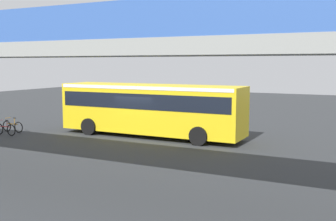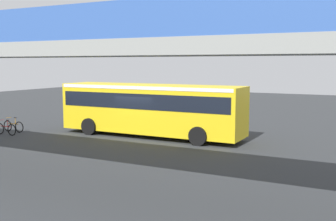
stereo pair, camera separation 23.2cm
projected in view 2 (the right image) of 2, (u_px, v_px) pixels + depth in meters
The scene contains 9 objects.
ground at pixel (140, 137), 24.60m from camera, with size 80.00×80.00×0.00m, color #2D3033.
city_bus at pixel (150, 106), 24.65m from camera, with size 11.54×2.85×3.15m.
bicycle_red at pixel (6, 129), 25.28m from camera, with size 1.77×0.44×0.96m.
bicycle_orange at pixel (13, 126), 26.38m from camera, with size 1.77×0.44×0.96m.
traffic_sign at pixel (174, 100), 28.19m from camera, with size 0.08×0.60×2.80m.
lane_dash_leftmost at pixel (222, 134), 25.70m from camera, with size 2.00×0.20×0.01m, color silver.
lane_dash_left at pixel (166, 129), 27.52m from camera, with size 2.00×0.20×0.01m, color silver.
lane_dash_centre at pixel (117, 125), 29.35m from camera, with size 2.00×0.20×0.01m, color silver.
pedestrian_overpass at pixel (13, 58), 15.77m from camera, with size 31.49×2.60×6.27m.
Camera 2 is at (-12.63, 20.77, 4.44)m, focal length 43.56 mm.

